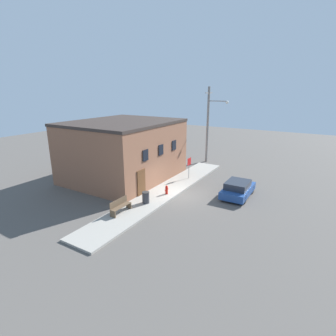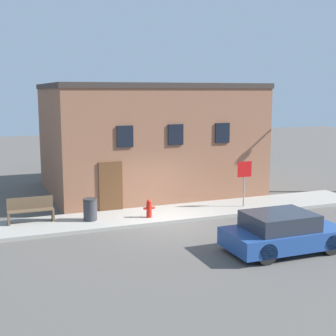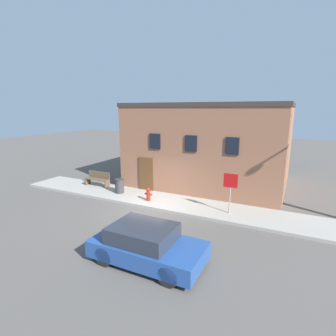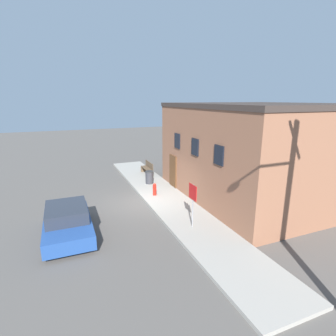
% 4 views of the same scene
% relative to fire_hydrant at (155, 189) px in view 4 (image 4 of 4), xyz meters
% --- Properties ---
extents(ground_plane, '(80.00, 80.00, 0.00)m').
position_rel_fire_hydrant_xyz_m(ground_plane, '(0.63, -0.78, -0.50)').
color(ground_plane, '#56514C').
extents(sidewalk, '(18.85, 2.47, 0.14)m').
position_rel_fire_hydrant_xyz_m(sidewalk, '(0.63, 0.46, -0.43)').
color(sidewalk, '#9E998E').
rests_on(sidewalk, ground).
extents(brick_building, '(9.86, 8.42, 5.45)m').
position_rel_fire_hydrant_xyz_m(brick_building, '(1.81, 5.84, 2.22)').
color(brick_building, '#8E5B42').
rests_on(brick_building, ground).
extents(fire_hydrant, '(0.45, 0.21, 0.73)m').
position_rel_fire_hydrant_xyz_m(fire_hydrant, '(0.00, 0.00, 0.00)').
color(fire_hydrant, red).
rests_on(fire_hydrant, sidewalk).
extents(stop_sign, '(0.67, 0.06, 1.98)m').
position_rel_fire_hydrant_xyz_m(stop_sign, '(4.42, 0.21, 1.02)').
color(stop_sign, gray).
rests_on(stop_sign, sidewalk).
extents(bench, '(1.71, 0.44, 0.95)m').
position_rel_fire_hydrant_xyz_m(bench, '(-4.43, 1.01, 0.11)').
color(bench, brown).
rests_on(bench, sidewalk).
extents(trash_bin, '(0.55, 0.55, 0.86)m').
position_rel_fire_hydrant_xyz_m(trash_bin, '(-2.26, 0.43, 0.07)').
color(trash_bin, '#333338').
rests_on(trash_bin, sidewalk).
extents(parked_car, '(3.83, 1.88, 1.28)m').
position_rel_fire_hydrant_xyz_m(parked_car, '(2.83, -4.93, 0.12)').
color(parked_car, black).
rests_on(parked_car, ground).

